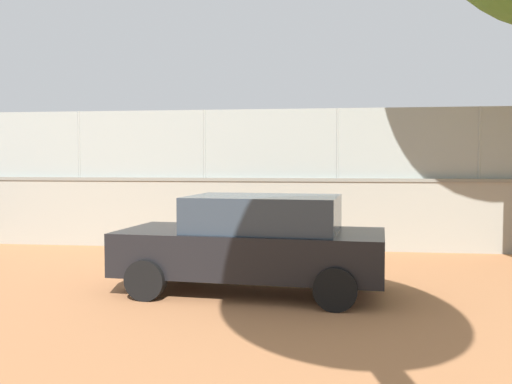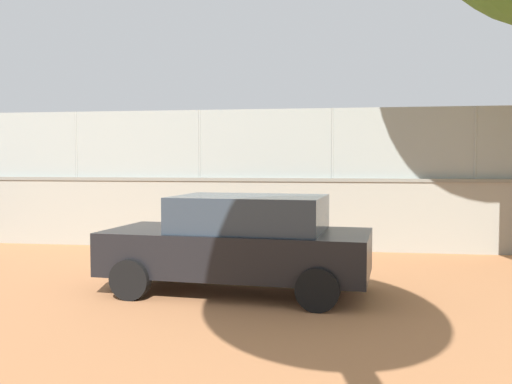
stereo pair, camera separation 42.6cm
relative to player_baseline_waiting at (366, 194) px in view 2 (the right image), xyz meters
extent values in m
plane|color=#B27247|center=(3.15, -1.02, -0.88)|extent=(260.00, 260.00, 0.00)
cube|color=gray|center=(2.72, 8.33, -0.07)|extent=(22.78, 0.41, 1.62)
cube|color=slate|center=(2.72, 8.33, 0.78)|extent=(22.78, 0.47, 0.08)
cube|color=gray|center=(2.72, 8.33, 1.63)|extent=(22.32, 0.15, 1.64)
cylinder|color=gray|center=(-2.06, 8.35, 1.63)|extent=(0.07, 0.07, 1.64)
cylinder|color=gray|center=(1.13, 8.34, 1.63)|extent=(0.07, 0.07, 1.64)
cylinder|color=gray|center=(4.32, 8.32, 1.63)|extent=(0.07, 0.07, 1.64)
cylinder|color=gray|center=(7.51, 8.30, 1.63)|extent=(0.07, 0.07, 1.64)
cylinder|color=#591919|center=(-0.11, 0.03, -0.51)|extent=(0.15, 0.15, 0.74)
cylinder|color=#591919|center=(0.09, 0.03, -0.51)|extent=(0.15, 0.15, 0.74)
cylinder|color=orange|center=(-0.01, 0.03, 0.13)|extent=(0.34, 0.34, 0.55)
cylinder|color=#936B4C|center=(-0.29, -0.02, 0.24)|extent=(0.10, 0.52, 0.16)
cylinder|color=#936B4C|center=(0.28, -0.28, 0.24)|extent=(0.10, 0.52, 0.16)
sphere|color=#936B4C|center=(-0.01, 0.03, 0.51)|extent=(0.21, 0.21, 0.21)
cylinder|color=red|center=(-0.01, 0.03, 0.60)|extent=(0.22, 0.22, 0.05)
cylinder|color=black|center=(0.27, -0.46, 0.24)|extent=(0.04, 0.30, 0.04)
ellipsoid|color=#333338|center=(0.27, -0.68, 0.24)|extent=(0.03, 0.30, 0.24)
cylinder|color=#591919|center=(8.41, -2.32, -0.48)|extent=(0.19, 0.19, 0.80)
cylinder|color=#591919|center=(8.22, -2.25, -0.48)|extent=(0.19, 0.19, 0.80)
cylinder|color=#3372B2|center=(8.31, -2.28, 0.21)|extent=(0.43, 0.43, 0.59)
cylinder|color=#936B4C|center=(8.62, -2.34, 0.33)|extent=(0.27, 0.56, 0.17)
cylinder|color=#936B4C|center=(8.13, -1.90, 0.33)|extent=(0.27, 0.56, 0.17)
sphere|color=#936B4C|center=(8.31, -2.28, 0.62)|extent=(0.22, 0.22, 0.22)
cylinder|color=red|center=(8.31, -2.28, 0.71)|extent=(0.30, 0.30, 0.05)
sphere|color=#3399D8|center=(1.33, 2.16, -0.79)|extent=(0.19, 0.19, 0.19)
sphere|color=white|center=(3.76, 6.46, -0.82)|extent=(0.13, 0.13, 0.13)
cube|color=black|center=(2.56, 12.88, -0.23)|extent=(4.31, 2.19, 0.68)
cube|color=#28333D|center=(2.35, 12.90, 0.38)|extent=(2.47, 1.81, 0.56)
cylinder|color=black|center=(4.05, 13.66, -0.57)|extent=(0.64, 0.26, 0.62)
cylinder|color=black|center=(3.88, 11.85, -0.57)|extent=(0.64, 0.26, 0.62)
cylinder|color=black|center=(1.23, 13.92, -0.57)|extent=(0.64, 0.26, 0.62)
cylinder|color=black|center=(1.06, 12.11, -0.57)|extent=(0.64, 0.26, 0.62)
camera|label=1|loc=(1.34, 21.77, 1.20)|focal=39.72mm
camera|label=2|loc=(0.92, 21.71, 1.20)|focal=39.72mm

